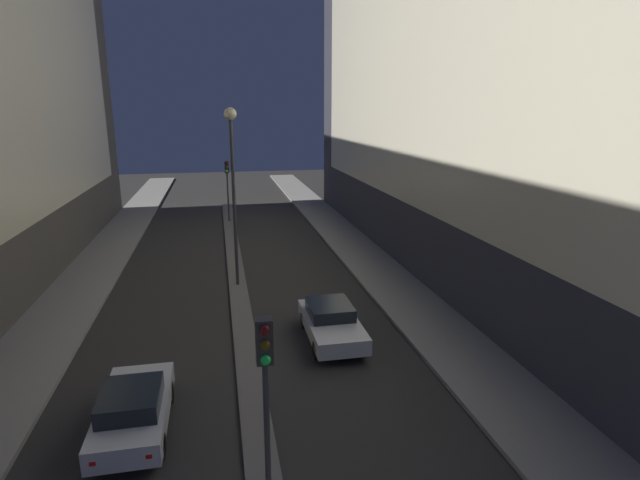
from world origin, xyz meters
name	(u,v)px	position (x,y,z in m)	size (l,w,h in m)	color
building_right	(464,61)	(11.92, 20.17, 10.83)	(6.01, 40.33, 21.64)	#383842
median_strip	(236,272)	(0.00, 20.86, 0.06)	(0.85, 39.72, 0.12)	#66605B
traffic_light_near	(265,379)	(0.00, 3.84, 3.48)	(0.32, 0.42, 4.58)	#383838
traffic_light_mid	(227,177)	(0.00, 33.47, 3.48)	(0.32, 0.42, 4.58)	#383838
street_lamp	(232,162)	(0.00, 18.78, 6.07)	(0.57, 0.57, 8.41)	#383838
car_left_lane	(134,409)	(-3.20, 7.73, 0.72)	(1.75, 4.03, 1.41)	silver
car_right_lane	(331,322)	(3.20, 12.16, 0.71)	(1.86, 4.20, 1.37)	silver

